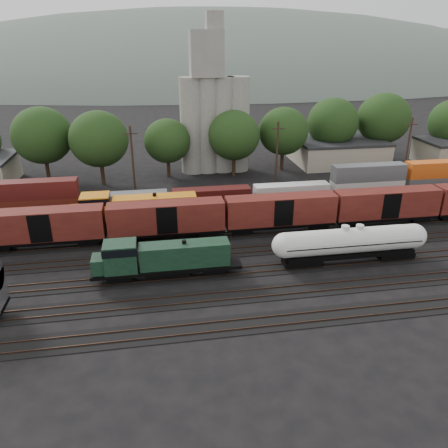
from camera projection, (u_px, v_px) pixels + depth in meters
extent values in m
plane|color=black|center=(230.00, 252.00, 54.62)|extent=(600.00, 600.00, 0.00)
cube|color=black|center=(259.00, 323.00, 41.02)|extent=(180.00, 3.20, 0.08)
cube|color=#382319|center=(260.00, 327.00, 40.34)|extent=(180.00, 0.08, 0.16)
cube|color=#382319|center=(257.00, 318.00, 41.64)|extent=(180.00, 0.08, 0.16)
cube|color=black|center=(247.00, 294.00, 45.55)|extent=(180.00, 3.20, 0.08)
cube|color=#382319|center=(249.00, 298.00, 44.86)|extent=(180.00, 0.08, 0.16)
cube|color=#382319|center=(246.00, 290.00, 46.16)|extent=(180.00, 0.08, 0.16)
cube|color=black|center=(238.00, 271.00, 50.08)|extent=(180.00, 3.20, 0.08)
cube|color=#382319|center=(239.00, 274.00, 49.39)|extent=(180.00, 0.08, 0.16)
cube|color=#382319|center=(237.00, 268.00, 50.69)|extent=(180.00, 0.08, 0.16)
cube|color=black|center=(230.00, 252.00, 54.61)|extent=(180.00, 3.20, 0.08)
cube|color=#382319|center=(231.00, 254.00, 53.92)|extent=(180.00, 0.08, 0.16)
cube|color=#382319|center=(229.00, 249.00, 55.22)|extent=(180.00, 0.08, 0.16)
cube|color=black|center=(224.00, 235.00, 59.13)|extent=(180.00, 3.20, 0.08)
cube|color=#382319|center=(224.00, 237.00, 58.45)|extent=(180.00, 0.08, 0.16)
cube|color=#382319|center=(223.00, 233.00, 59.75)|extent=(180.00, 0.08, 0.16)
cube|color=black|center=(218.00, 221.00, 63.66)|extent=(180.00, 3.20, 0.08)
cube|color=#382319|center=(219.00, 222.00, 62.98)|extent=(180.00, 0.08, 0.16)
cube|color=#382319|center=(217.00, 219.00, 64.28)|extent=(180.00, 0.08, 0.16)
cube|color=black|center=(213.00, 209.00, 68.19)|extent=(180.00, 3.20, 0.08)
cube|color=#382319|center=(214.00, 210.00, 67.51)|extent=(180.00, 0.08, 0.16)
cube|color=#382319|center=(212.00, 207.00, 68.81)|extent=(180.00, 0.08, 0.16)
cube|color=black|center=(167.00, 267.00, 48.38)|extent=(16.41, 2.80, 0.39)
cube|color=black|center=(168.00, 271.00, 48.55)|extent=(4.83, 2.12, 0.77)
cube|color=black|center=(185.00, 254.00, 48.08)|extent=(9.84, 2.32, 2.61)
cube|color=black|center=(121.00, 257.00, 46.92)|extent=(3.47, 2.80, 3.18)
cube|color=black|center=(120.00, 248.00, 46.52)|extent=(3.57, 2.90, 0.87)
cube|color=black|center=(99.00, 264.00, 46.86)|extent=(1.54, 2.32, 1.74)
cylinder|color=black|center=(184.00, 242.00, 47.51)|extent=(0.48, 0.48, 0.48)
cube|color=black|center=(120.00, 276.00, 47.82)|extent=(2.51, 1.93, 0.68)
cube|color=black|center=(214.00, 269.00, 49.42)|extent=(2.51, 1.93, 0.68)
cylinder|color=silver|center=(344.00, 241.00, 50.86)|extent=(14.32, 2.95, 2.95)
sphere|color=silver|center=(285.00, 245.00, 49.77)|extent=(2.95, 2.95, 2.95)
sphere|color=silver|center=(400.00, 237.00, 51.95)|extent=(2.95, 2.95, 2.95)
cylinder|color=silver|center=(345.00, 228.00, 50.20)|extent=(0.92, 0.92, 0.51)
cube|color=black|center=(344.00, 241.00, 50.86)|extent=(14.65, 3.09, 0.08)
cube|color=black|center=(342.00, 253.00, 51.50)|extent=(13.84, 2.24, 0.51)
cube|color=black|center=(294.00, 262.00, 50.85)|extent=(2.65, 2.03, 0.71)
cube|color=black|center=(388.00, 254.00, 52.64)|extent=(2.65, 2.03, 0.71)
cylinder|color=silver|center=(358.00, 240.00, 51.14)|extent=(14.20, 2.93, 2.93)
sphere|color=silver|center=(300.00, 244.00, 50.06)|extent=(2.93, 2.93, 2.93)
sphere|color=silver|center=(414.00, 236.00, 52.22)|extent=(2.93, 2.93, 2.93)
cylinder|color=silver|center=(360.00, 227.00, 50.48)|extent=(0.91, 0.91, 0.50)
cube|color=black|center=(358.00, 240.00, 51.14)|extent=(14.52, 3.07, 0.08)
cube|color=black|center=(357.00, 252.00, 51.78)|extent=(13.72, 2.22, 0.50)
cube|color=black|center=(309.00, 261.00, 51.13)|extent=(2.62, 2.02, 0.71)
cube|color=black|center=(401.00, 253.00, 52.90)|extent=(2.62, 2.02, 0.71)
cube|color=black|center=(139.00, 218.00, 61.43)|extent=(19.14, 3.08, 0.43)
cube|color=black|center=(140.00, 221.00, 61.62)|extent=(5.32, 2.34, 0.85)
cube|color=orange|center=(155.00, 206.00, 61.13)|extent=(11.48, 2.55, 2.87)
cube|color=orange|center=(96.00, 207.00, 59.78)|extent=(3.83, 3.08, 3.51)
cube|color=black|center=(95.00, 199.00, 59.34)|extent=(3.93, 3.19, 0.96)
cube|color=orange|center=(76.00, 213.00, 59.69)|extent=(1.70, 2.55, 1.91)
cylinder|color=black|center=(154.00, 195.00, 60.50)|extent=(0.53, 0.53, 0.53)
cube|color=black|center=(95.00, 225.00, 60.78)|extent=(2.76, 2.13, 0.74)
cube|color=black|center=(183.00, 219.00, 62.64)|extent=(2.76, 2.13, 0.74)
cube|color=black|center=(45.00, 239.00, 55.18)|extent=(15.00, 2.60, 0.40)
cube|color=#561A15|center=(42.00, 224.00, 54.35)|extent=(15.00, 2.90, 3.80)
cube|color=black|center=(167.00, 231.00, 57.53)|extent=(15.00, 2.60, 0.40)
cube|color=#561A15|center=(166.00, 216.00, 56.70)|extent=(15.00, 2.90, 3.80)
cube|color=black|center=(280.00, 224.00, 59.87)|extent=(15.00, 2.60, 0.40)
cube|color=#561A15|center=(281.00, 209.00, 59.04)|extent=(15.00, 2.90, 3.80)
cube|color=black|center=(384.00, 217.00, 62.22)|extent=(15.00, 2.60, 0.40)
cube|color=#561A15|center=(386.00, 203.00, 61.39)|extent=(15.00, 2.90, 3.80)
cube|color=black|center=(213.00, 206.00, 68.01)|extent=(160.00, 2.60, 0.60)
cube|color=#571D14|center=(38.00, 206.00, 63.45)|extent=(12.00, 2.40, 2.60)
cube|color=#4A1311|center=(34.00, 189.00, 62.42)|extent=(12.00, 2.40, 2.60)
cube|color=#57595C|center=(127.00, 201.00, 65.40)|extent=(12.00, 2.40, 2.60)
cube|color=#40100E|center=(212.00, 196.00, 67.35)|extent=(12.00, 2.40, 2.60)
cube|color=silver|center=(291.00, 192.00, 69.30)|extent=(12.00, 2.40, 2.60)
cube|color=silver|center=(367.00, 188.00, 71.24)|extent=(12.00, 2.40, 2.60)
cube|color=#505254|center=(369.00, 172.00, 70.22)|extent=(12.00, 2.40, 2.60)
cube|color=#525557|center=(438.00, 184.00, 73.19)|extent=(12.00, 2.40, 2.60)
cube|color=#D15415|center=(441.00, 169.00, 72.17)|extent=(12.00, 2.40, 2.60)
cylinder|color=gray|center=(192.00, 126.00, 83.52)|extent=(4.40, 4.40, 18.00)
cylinder|color=gray|center=(207.00, 126.00, 83.98)|extent=(4.40, 4.40, 18.00)
cylinder|color=gray|center=(223.00, 125.00, 84.44)|extent=(4.40, 4.40, 18.00)
cylinder|color=gray|center=(238.00, 125.00, 84.89)|extent=(4.40, 4.40, 18.00)
cube|color=gray|center=(206.00, 53.00, 78.84)|extent=(6.00, 5.00, 8.00)
cube|color=gray|center=(214.00, 23.00, 77.09)|extent=(3.00, 3.00, 4.00)
cube|color=#9E937F|center=(337.00, 152.00, 92.70)|extent=(18.00, 14.00, 4.60)
cube|color=#232326|center=(338.00, 140.00, 91.69)|extent=(18.36, 14.28, 0.50)
cylinder|color=black|center=(48.00, 171.00, 80.67)|extent=(0.70, 0.70, 3.92)
ellipsoid|color=#203C16|center=(42.00, 135.00, 78.07)|extent=(10.63, 10.63, 10.07)
cylinder|color=black|center=(103.00, 174.00, 79.00)|extent=(0.70, 0.70, 3.81)
ellipsoid|color=#203C16|center=(99.00, 139.00, 76.47)|extent=(10.33, 10.33, 9.79)
cylinder|color=black|center=(169.00, 169.00, 83.42)|extent=(0.70, 0.70, 3.18)
ellipsoid|color=#203C16|center=(167.00, 141.00, 81.31)|extent=(8.63, 8.63, 8.17)
cylinder|color=black|center=(234.00, 166.00, 84.07)|extent=(0.70, 0.70, 3.58)
ellipsoid|color=#203C16|center=(234.00, 135.00, 81.70)|extent=(9.72, 9.72, 9.20)
cylinder|color=black|center=(282.00, 161.00, 87.65)|extent=(0.70, 0.70, 3.58)
ellipsoid|color=#203C16|center=(283.00, 131.00, 85.27)|extent=(9.72, 9.72, 9.21)
cylinder|color=black|center=(330.00, 153.00, 93.04)|extent=(0.70, 0.70, 3.88)
ellipsoid|color=#203C16|center=(333.00, 122.00, 90.46)|extent=(10.53, 10.53, 9.98)
cylinder|color=black|center=(379.00, 150.00, 94.96)|extent=(0.70, 0.70, 4.09)
ellipsoid|color=#203C16|center=(384.00, 118.00, 92.25)|extent=(11.10, 11.10, 10.51)
cylinder|color=black|center=(447.00, 151.00, 95.50)|extent=(0.70, 0.70, 3.67)
cylinder|color=black|center=(133.00, 163.00, 70.35)|extent=(0.36, 0.36, 12.00)
cube|color=black|center=(130.00, 134.00, 68.45)|extent=(2.20, 0.18, 0.18)
cylinder|color=black|center=(277.00, 157.00, 74.01)|extent=(0.36, 0.36, 12.00)
cube|color=black|center=(278.00, 129.00, 72.11)|extent=(2.20, 0.18, 0.18)
cylinder|color=black|center=(407.00, 151.00, 77.66)|extent=(0.36, 0.36, 12.00)
cube|color=black|center=(412.00, 124.00, 75.76)|extent=(2.20, 0.18, 0.18)
ellipsoid|color=#59665B|center=(220.00, 110.00, 305.23)|extent=(520.00, 286.00, 130.00)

